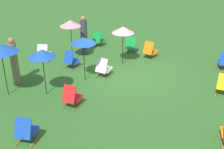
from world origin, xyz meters
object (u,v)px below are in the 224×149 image
Objects in this scene: deckchair_7 at (150,51)px; umbrella_0 at (42,53)px; deckchair_11 at (131,45)px; umbrella_1 at (123,30)px; deckchair_2 at (98,39)px; umbrella_3 at (83,41)px; deckchair_3 at (26,131)px; deckchair_0 at (224,85)px; deckchair_6 at (44,53)px; person_0 at (84,36)px; umbrella_4 at (70,23)px; deckchair_8 at (72,97)px; umbrella_2 at (0,48)px; deckchair_10 at (103,68)px; person_1 at (14,62)px; deckchair_1 at (224,61)px; deckchair_9 at (71,60)px.

deckchair_7 is 5.62m from umbrella_0.
umbrella_1 is at bearing 80.59° from deckchair_11.
deckchair_2 is 1.89m from deckchair_11.
deckchair_7 is 0.48× the size of umbrella_3.
deckchair_0 is at bearing -144.44° from deckchair_3.
umbrella_0 reaches higher than deckchair_2.
umbrella_1 reaches higher than deckchair_6.
deckchair_3 is at bearing 12.08° from person_0.
deckchair_2 is 0.43× the size of umbrella_4.
deckchair_8 is at bearing 119.25° from umbrella_4.
umbrella_0 is 1.42m from umbrella_2.
deckchair_10 is at bearing 79.87° from umbrella_1.
deckchair_2 is 0.44× the size of person_0.
person_1 is at bearing 20.97° from deckchair_0.
umbrella_0 is (6.04, 2.49, 1.25)m from deckchair_0.
deckchair_10 and deckchair_11 have the same top height.
umbrella_1 is at bearing -111.39° from umbrella_3.
person_1 is at bearing -11.00° from umbrella_0.
umbrella_4 is at bearing -8.76° from person_0.
deckchair_2 is (6.29, -0.58, 0.00)m from deckchair_1.
deckchair_7 is at bearing -118.65° from umbrella_3.
deckchair_6 is at bearing 3.94° from deckchair_0.
umbrella_1 is 2.32m from person_0.
deckchair_1 and deckchair_10 have the same top height.
person_0 reaches higher than umbrella_3.
deckchair_9 is 3.45m from umbrella_2.
deckchair_8 and deckchair_9 have the same top height.
umbrella_4 is (-1.21, -0.52, 1.42)m from deckchair_6.
deckchair_9 is at bearing -37.56° from umbrella_3.
umbrella_3 reaches higher than deckchair_2.
deckchair_11 is 0.49× the size of umbrella_1.
person_1 reaches higher than deckchair_6.
deckchair_7 is 0.46× the size of person_0.
deckchair_6 is 0.43× the size of umbrella_2.
umbrella_2 is (0.92, 5.96, 1.44)m from deckchair_2.
deckchair_0 is 6.80m from person_0.
umbrella_4 is at bearing 45.53° from deckchair_7.
deckchair_7 is 1.03× the size of deckchair_9.
deckchair_0 is 0.48× the size of umbrella_1.
deckchair_1 is 1.01× the size of deckchair_9.
umbrella_3 is at bearing -78.43° from person_1.
deckchair_0 is 0.42× the size of umbrella_2.
umbrella_4 reaches higher than deckchair_11.
umbrella_0 is 4.22m from person_0.
deckchair_7 is 0.50× the size of umbrella_1.
deckchair_7 is at bearing -111.24° from deckchair_3.
umbrella_1 is at bearing 68.18° from deckchair_7.
deckchair_0 is 4.70m from deckchair_10.
deckchair_10 is at bearing 83.30° from deckchair_7.
deckchair_7 is (-2.95, 0.56, 0.00)m from deckchair_2.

